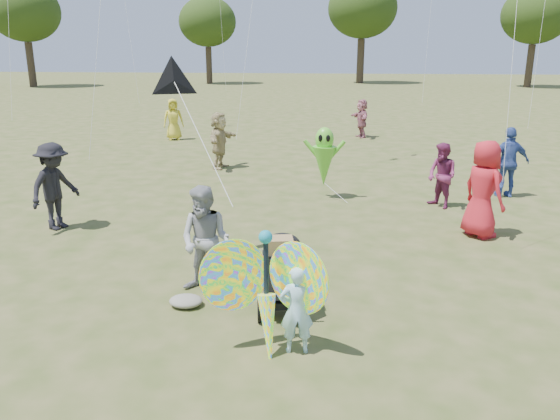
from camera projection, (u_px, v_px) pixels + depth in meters
The scene contains 16 objects.
ground at pixel (281, 320), 7.34m from camera, with size 160.00×160.00×0.00m, color #51592B.
child_girl at pixel (297, 310), 6.43m from camera, with size 0.40×0.26×1.10m, color #A7DCED.
adult_man at pixel (206, 241), 7.96m from camera, with size 0.79×0.62×1.63m, color #96969B.
grey_bag at pixel (186, 301), 7.73m from camera, with size 0.48×0.39×0.15m, color gray.
crowd_a at pixel (483, 189), 10.40m from camera, with size 0.92×0.60×1.88m, color red.
crowd_b at pixel (54, 186), 10.87m from camera, with size 1.13×0.65×1.76m, color black.
crowd_c at pixel (509, 162), 13.26m from camera, with size 1.01×0.42×1.72m, color #38509A.
crowd_d at pixel (219, 140), 16.53m from camera, with size 1.59×0.51×1.71m, color tan.
crowd_e at pixel (442, 176), 12.39m from camera, with size 0.73×0.56×1.49m, color #7A2854.
crowd_g at pixel (173, 119), 21.82m from camera, with size 0.80×0.52×1.64m, color gold.
crowd_j at pixel (362, 118), 22.44m from camera, with size 1.45×0.46×1.57m, color #A75F6E.
jogging_stroller at pixel (281, 268), 7.48m from camera, with size 0.61×1.10×1.09m.
butterfly_kite at pixel (267, 293), 6.39m from camera, with size 1.74×0.75×1.72m.
delta_kite_rig at pixel (174, 82), 8.76m from camera, with size 1.65×1.62×2.11m.
alien_kite at pixel (324, 159), 13.11m from camera, with size 1.12×0.69×1.74m.
tree_line at pixel (384, 10), 47.82m from camera, with size 91.78×33.60×10.79m.
Camera 1 is at (0.79, -6.58, 3.50)m, focal length 35.00 mm.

